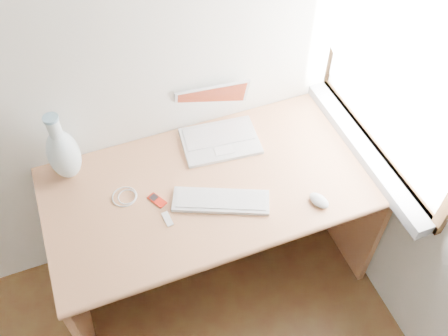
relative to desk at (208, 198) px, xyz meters
name	(u,v)px	position (x,y,z in m)	size (l,w,h in m)	color
window	(397,62)	(0.73, -0.17, 0.73)	(0.11, 0.99, 1.10)	white
desk	(208,198)	(0.00, 0.00, 0.00)	(1.46, 0.73, 0.77)	tan
laptop	(217,127)	(0.11, 0.17, 0.28)	(0.37, 0.32, 0.24)	silver
external_keyboard	(221,201)	(-0.01, -0.20, 0.23)	(0.42, 0.28, 0.02)	white
mouse	(319,200)	(0.38, -0.35, 0.24)	(0.06, 0.10, 0.03)	silver
ipod	(157,200)	(-0.26, -0.10, 0.23)	(0.07, 0.09, 0.01)	#A8180B
cable_coil	(125,197)	(-0.38, -0.03, 0.23)	(0.11, 0.11, 0.01)	white
remote	(167,219)	(-0.24, -0.20, 0.23)	(0.03, 0.07, 0.01)	white
vase	(63,153)	(-0.57, 0.18, 0.37)	(0.14, 0.14, 0.35)	white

